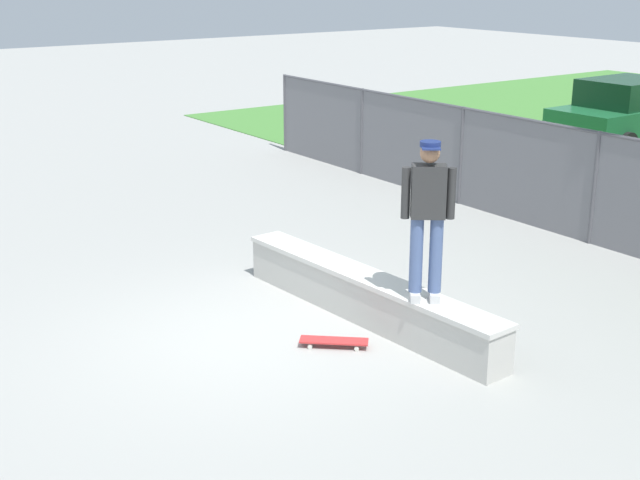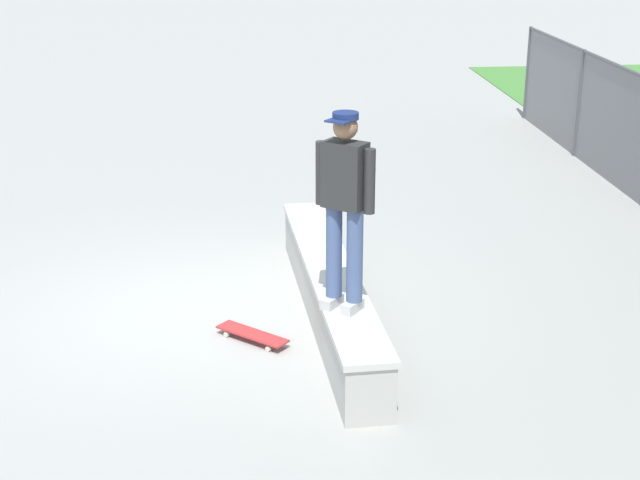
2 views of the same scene
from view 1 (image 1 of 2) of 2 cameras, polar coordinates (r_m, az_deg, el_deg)
The scene contains 6 objects.
ground_plane at distance 10.40m, azimuth -4.62°, elevation -6.42°, with size 80.00×80.00×0.00m, color #9E9E99.
concrete_ledge at distance 10.78m, azimuth 3.08°, elevation -3.77°, with size 4.39×0.74×0.59m.
skateboarder at distance 9.62m, azimuth 7.16°, elevation 1.79°, with size 0.43×0.50×1.84m.
skateboard at distance 10.08m, azimuth 0.93°, elevation -6.72°, with size 0.68×0.73×0.09m.
chainlink_fence at distance 14.19m, azimuth 17.77°, elevation 3.59°, with size 17.90×0.07×1.82m.
car_green at distance 22.43m, azimuth 19.75°, elevation 7.96°, with size 2.06×4.22×1.66m.
Camera 1 is at (8.20, -4.79, 4.24)m, focal length 48.22 mm.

